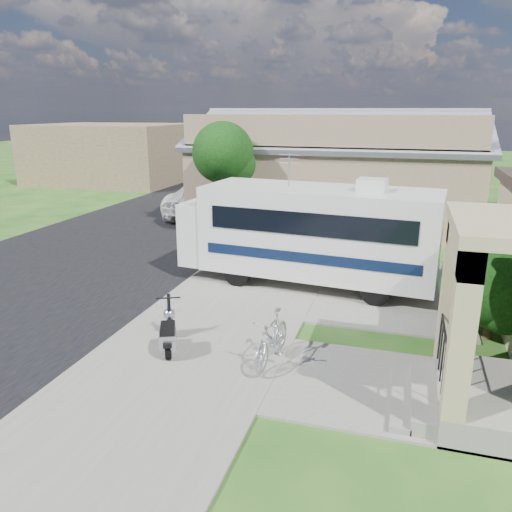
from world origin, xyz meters
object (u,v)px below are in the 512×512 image
(bicycle, at_px, (272,341))
(garden_hose, at_px, (425,373))
(scooter, at_px, (169,332))
(van, at_px, (246,181))
(pickup_truck, at_px, (209,197))
(shrub, at_px, (499,273))
(motorhome, at_px, (310,231))

(bicycle, bearing_deg, garden_hose, 12.71)
(scooter, xyz_separation_m, van, (-4.78, 20.23, 0.37))
(garden_hose, bearing_deg, van, 116.80)
(bicycle, relative_size, pickup_truck, 0.28)
(scooter, height_order, garden_hose, scooter)
(pickup_truck, xyz_separation_m, garden_hose, (9.86, -13.41, -0.76))
(shrub, bearing_deg, bicycle, -149.15)
(shrub, distance_m, scooter, 7.31)
(pickup_truck, bearing_deg, van, -93.60)
(shrub, xyz_separation_m, bicycle, (-4.44, -2.65, -1.03))
(scooter, bearing_deg, motorhome, 44.33)
(bicycle, distance_m, pickup_truck, 15.38)
(scooter, bearing_deg, bicycle, -22.32)
(motorhome, xyz_separation_m, shrub, (4.67, -2.40, -0.06))
(bicycle, height_order, pickup_truck, pickup_truck)
(bicycle, distance_m, van, 21.35)
(pickup_truck, bearing_deg, scooter, 103.64)
(garden_hose, bearing_deg, scooter, -175.44)
(bicycle, bearing_deg, scooter, -172.04)
(scooter, xyz_separation_m, garden_hose, (5.22, 0.42, -0.35))
(scooter, distance_m, bicycle, 2.25)
(scooter, height_order, pickup_truck, pickup_truck)
(van, distance_m, garden_hose, 22.21)
(motorhome, height_order, scooter, motorhome)
(motorhome, distance_m, scooter, 5.63)
(shrub, bearing_deg, pickup_truck, 135.60)
(scooter, distance_m, pickup_truck, 14.59)
(motorhome, distance_m, pickup_truck, 10.98)
(scooter, relative_size, pickup_truck, 0.24)
(motorhome, xyz_separation_m, garden_hose, (3.21, -4.71, -1.52))
(motorhome, height_order, bicycle, motorhome)
(motorhome, distance_m, garden_hose, 5.90)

